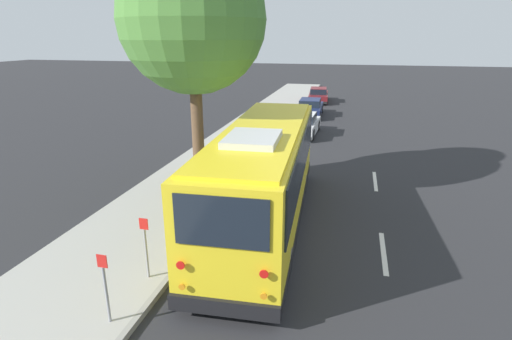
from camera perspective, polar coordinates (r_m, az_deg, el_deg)
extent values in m
plane|color=#28282B|center=(11.85, 1.04, -10.57)|extent=(160.00, 160.00, 0.00)
cube|color=#A3A099|center=(13.13, -16.04, -7.92)|extent=(80.00, 3.96, 0.15)
cube|color=gray|center=(12.31, -7.57, -9.18)|extent=(80.00, 0.14, 0.15)
cube|color=yellow|center=(12.41, 1.07, -0.64)|extent=(9.88, 2.87, 2.80)
cube|color=black|center=(12.88, 1.03, -5.95)|extent=(9.93, 2.93, 0.28)
cube|color=black|center=(12.22, 1.08, 2.07)|extent=(9.08, 2.92, 1.34)
cube|color=black|center=(16.93, 3.85, 6.71)|extent=(0.14, 2.06, 1.40)
cube|color=black|center=(7.70, -5.03, -7.46)|extent=(0.13, 1.89, 1.07)
cube|color=black|center=(16.81, 3.90, 8.87)|extent=(0.13, 1.70, 0.22)
cube|color=yellow|center=(12.01, 1.11, 5.87)|extent=(9.27, 2.62, 0.10)
cube|color=silver|center=(10.31, -0.50, 4.42)|extent=(1.86, 1.43, 0.20)
cube|color=black|center=(17.43, 3.74, 0.81)|extent=(0.23, 2.38, 0.36)
cube|color=black|center=(8.70, -4.70, -19.06)|extent=(0.23, 2.38, 0.36)
cylinder|color=red|center=(8.36, -10.75, -13.24)|extent=(0.04, 0.18, 0.18)
cylinder|color=orange|center=(8.64, -10.54, -16.09)|extent=(0.04, 0.14, 0.14)
cylinder|color=red|center=(7.96, 1.13, -14.65)|extent=(0.04, 0.18, 0.18)
cylinder|color=orange|center=(8.25, 1.11, -17.59)|extent=(0.04, 0.14, 0.14)
cube|color=white|center=(17.53, 1.21, 1.54)|extent=(0.06, 0.32, 0.18)
cube|color=white|center=(17.35, 6.35, 1.25)|extent=(0.06, 0.32, 0.18)
cube|color=black|center=(16.77, -0.83, 7.57)|extent=(0.07, 0.10, 0.24)
cylinder|color=black|center=(15.65, -0.90, -1.02)|extent=(1.06, 0.36, 1.05)
cylinder|color=slate|center=(15.65, -0.90, -1.02)|extent=(0.49, 0.34, 0.47)
cylinder|color=black|center=(15.40, 6.59, -1.49)|extent=(1.06, 0.36, 1.05)
cylinder|color=slate|center=(15.40, 6.59, -1.49)|extent=(0.49, 0.34, 0.47)
cylinder|color=black|center=(10.68, -7.01, -11.03)|extent=(1.06, 0.36, 1.05)
cylinder|color=slate|center=(10.68, -7.01, -11.03)|extent=(0.49, 0.34, 0.47)
cylinder|color=black|center=(10.30, 4.18, -12.12)|extent=(1.06, 0.36, 1.05)
cylinder|color=slate|center=(10.30, 4.18, -12.12)|extent=(0.49, 0.34, 0.47)
cube|color=silver|center=(24.80, 6.76, 6.17)|extent=(4.06, 1.76, 0.66)
cube|color=black|center=(24.58, 6.77, 7.41)|extent=(1.94, 1.47, 0.48)
cube|color=silver|center=(24.54, 6.79, 7.96)|extent=(1.87, 1.43, 0.05)
cube|color=black|center=(26.81, 7.43, 6.57)|extent=(0.13, 1.58, 0.20)
cube|color=black|center=(22.90, 5.94, 4.57)|extent=(0.13, 1.58, 0.20)
cylinder|color=black|center=(26.17, 5.58, 6.50)|extent=(0.68, 0.22, 0.67)
cylinder|color=slate|center=(26.17, 5.58, 6.50)|extent=(0.31, 0.23, 0.30)
cylinder|color=black|center=(25.96, 8.81, 6.28)|extent=(0.68, 0.22, 0.67)
cylinder|color=slate|center=(25.96, 8.81, 6.28)|extent=(0.31, 0.23, 0.30)
cylinder|color=black|center=(23.74, 4.50, 5.29)|extent=(0.68, 0.22, 0.67)
cylinder|color=slate|center=(23.74, 4.50, 5.29)|extent=(0.31, 0.23, 0.30)
cylinder|color=black|center=(23.51, 8.04, 5.03)|extent=(0.68, 0.22, 0.67)
cylinder|color=slate|center=(23.51, 8.04, 5.03)|extent=(0.31, 0.23, 0.30)
cube|color=#19234C|center=(31.03, 7.72, 8.56)|extent=(4.51, 1.84, 0.61)
cube|color=black|center=(30.83, 7.75, 9.52)|extent=(2.15, 1.55, 0.48)
cube|color=#19234C|center=(30.79, 7.77, 9.96)|extent=(2.07, 1.51, 0.05)
cube|color=black|center=(33.29, 8.05, 8.86)|extent=(0.12, 1.68, 0.20)
cube|color=black|center=(28.86, 7.31, 7.41)|extent=(0.12, 1.68, 0.20)
cylinder|color=black|center=(32.51, 6.52, 8.79)|extent=(0.62, 0.21, 0.62)
cylinder|color=slate|center=(32.51, 6.52, 8.79)|extent=(0.28, 0.23, 0.28)
cylinder|color=black|center=(32.39, 9.34, 8.63)|extent=(0.62, 0.21, 0.62)
cylinder|color=slate|center=(32.39, 9.34, 8.63)|extent=(0.28, 0.23, 0.28)
cylinder|color=black|center=(29.75, 5.93, 7.90)|extent=(0.62, 0.21, 0.62)
cylinder|color=slate|center=(29.75, 5.93, 7.90)|extent=(0.28, 0.23, 0.28)
cylinder|color=black|center=(29.62, 9.01, 7.72)|extent=(0.62, 0.21, 0.62)
cylinder|color=slate|center=(29.62, 9.01, 7.72)|extent=(0.28, 0.23, 0.28)
cube|color=maroon|center=(37.89, 8.89, 10.31)|extent=(4.61, 1.99, 0.62)
cube|color=black|center=(37.70, 8.93, 11.12)|extent=(2.23, 1.59, 0.48)
cube|color=maroon|center=(37.67, 8.95, 11.48)|extent=(2.14, 1.55, 0.05)
cube|color=black|center=(40.18, 8.94, 10.47)|extent=(0.19, 1.63, 0.20)
cube|color=black|center=(35.67, 8.80, 9.47)|extent=(0.19, 1.63, 0.20)
cylinder|color=black|center=(39.34, 7.79, 10.44)|extent=(0.64, 0.24, 0.63)
cylinder|color=slate|center=(39.34, 7.79, 10.44)|extent=(0.30, 0.24, 0.28)
cylinder|color=black|center=(39.32, 10.05, 10.32)|extent=(0.64, 0.24, 0.63)
cylinder|color=slate|center=(39.32, 10.05, 10.32)|extent=(0.30, 0.24, 0.28)
cylinder|color=black|center=(36.53, 7.62, 9.82)|extent=(0.64, 0.24, 0.63)
cylinder|color=slate|center=(36.53, 7.62, 9.82)|extent=(0.30, 0.24, 0.28)
cylinder|color=black|center=(36.51, 10.05, 9.70)|extent=(0.64, 0.24, 0.63)
cylinder|color=slate|center=(36.51, 10.05, 9.70)|extent=(0.30, 0.24, 0.28)
cylinder|color=brown|center=(14.34, -8.29, 4.69)|extent=(0.42, 0.42, 4.45)
sphere|color=#4C8438|center=(13.95, -9.08, 20.49)|extent=(4.82, 4.82, 4.82)
cylinder|color=gray|center=(9.00, -20.55, -16.36)|extent=(0.06, 0.06, 1.28)
cube|color=red|center=(8.60, -21.15, -12.05)|extent=(0.02, 0.22, 0.28)
cylinder|color=gray|center=(10.17, -15.37, -11.43)|extent=(0.06, 0.06, 1.30)
cube|color=red|center=(9.81, -15.76, -7.42)|extent=(0.02, 0.22, 0.28)
cube|color=silver|center=(12.00, 17.76, -11.14)|extent=(2.40, 0.14, 0.01)
cube|color=silver|center=(17.48, 16.65, -1.51)|extent=(2.40, 0.14, 0.01)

